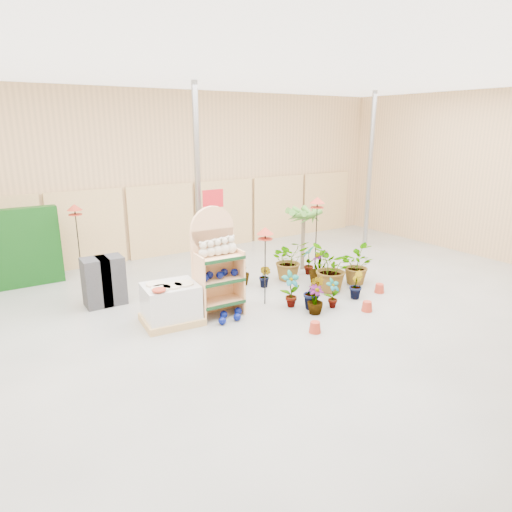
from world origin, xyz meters
The scene contains 25 objects.
room centered at (0.00, 0.91, 2.21)m, with size 15.20×12.10×4.70m.
display_shelf centered at (-0.67, 1.43, 0.97)m, with size 0.90×0.58×2.11m.
teddy_bears centered at (-0.63, 1.34, 1.34)m, with size 0.79×0.22×0.34m.
gazing_balls_shelf centered at (-0.67, 1.30, 0.83)m, with size 0.78×0.27×0.15m.
gazing_balls_floor centered at (-0.60, 1.00, 0.07)m, with size 0.63×0.39×0.15m.
pallet_stack centered at (-1.59, 1.47, 0.37)m, with size 1.13×0.97×0.78m.
charcoal_planters centered at (-2.39, 3.07, 0.50)m, with size 0.80×0.50×1.00m.
trellis_stock centered at (-3.80, 5.20, 0.90)m, with size 2.00×0.30×1.80m, color #0C3C0E.
offer_sign centered at (0.10, 2.98, 1.57)m, with size 0.50×0.08×2.20m.
bird_table_front centered at (0.39, 1.30, 1.50)m, with size 0.34×0.34×1.63m.
bird_table_right centered at (2.17, 1.85, 1.87)m, with size 0.34×0.34×2.01m.
bird_table_back centered at (-2.49, 4.73, 1.73)m, with size 0.34×0.34×1.86m.
palm centered at (2.53, 2.78, 1.44)m, with size 0.70×0.70×1.69m.
potted_plant_0 centered at (0.75, 0.90, 0.38)m, with size 0.40×0.27×0.75m, color #417927.
potted_plant_1 centered at (1.06, 0.56, 0.36)m, with size 0.40×0.32×0.73m, color #417927.
potted_plant_2 centered at (2.02, 1.11, 0.55)m, with size 0.98×0.85×1.09m, color #417927.
potted_plant_3 centered at (2.06, 1.56, 0.43)m, with size 0.48×0.48×0.86m, color #417927.
potted_plant_4 centered at (2.41, 2.38, 0.37)m, with size 0.39×0.26×0.73m, color #417927.
potted_plant_5 centered at (0.95, 2.15, 0.27)m, with size 0.29×0.24×0.53m, color #417927.
potted_plant_6 centered at (1.75, 2.30, 0.49)m, with size 0.89×0.77×0.98m, color #417927.
potted_plant_7 centered at (0.94, 0.36, 0.29)m, with size 0.32×0.32×0.58m, color #417927.
potted_plant_8 centered at (1.44, 0.41, 0.31)m, with size 0.32×0.22×0.61m, color #417927.
potted_plant_9 centered at (2.21, 0.55, 0.30)m, with size 0.33×0.26×0.59m, color #417927.
potted_plant_10 centered at (2.88, 1.26, 0.45)m, with size 0.82×0.71×0.91m, color #417927.
potted_plant_11 centered at (0.59, 2.58, 0.33)m, with size 0.37×0.37×0.67m, color #417927.
Camera 1 is at (-4.50, -6.02, 3.56)m, focal length 32.00 mm.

